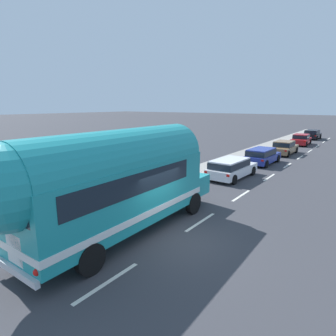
% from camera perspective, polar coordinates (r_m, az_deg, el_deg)
% --- Properties ---
extents(ground_plane, '(300.00, 300.00, 0.00)m').
position_cam_1_polar(ground_plane, '(11.16, 1.43, -14.02)').
color(ground_plane, '#38383D').
extents(lane_markings, '(3.98, 80.00, 0.01)m').
position_cam_1_polar(lane_markings, '(22.89, 13.92, -0.36)').
color(lane_markings, silver).
rests_on(lane_markings, ground).
extents(sidewalk_slab, '(2.11, 90.00, 0.15)m').
position_cam_1_polar(sidewalk_slab, '(21.62, 5.98, -0.61)').
color(sidewalk_slab, gray).
rests_on(sidewalk_slab, ground).
extents(painted_bus, '(2.71, 10.58, 4.12)m').
position_cam_1_polar(painted_bus, '(10.57, -11.30, -2.41)').
color(painted_bus, teal).
rests_on(painted_bus, ground).
extents(car_lead, '(2.09, 4.62, 1.37)m').
position_cam_1_polar(car_lead, '(20.03, 12.56, 0.18)').
color(car_lead, white).
rests_on(car_lead, ground).
extents(car_second, '(1.99, 4.48, 1.37)m').
position_cam_1_polar(car_second, '(25.54, 18.39, 2.48)').
color(car_second, navy).
rests_on(car_second, ground).
extents(car_third, '(1.92, 4.68, 1.37)m').
position_cam_1_polar(car_third, '(31.55, 22.34, 3.92)').
color(car_third, olive).
rests_on(car_third, ground).
extents(car_fourth, '(2.06, 4.65, 1.37)m').
position_cam_1_polar(car_fourth, '(39.84, 25.24, 5.29)').
color(car_fourth, '#A5191E').
rests_on(car_fourth, ground).
extents(car_fifth, '(1.93, 4.26, 1.37)m').
position_cam_1_polar(car_fifth, '(47.22, 27.07, 6.13)').
color(car_fifth, black).
rests_on(car_fifth, ground).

